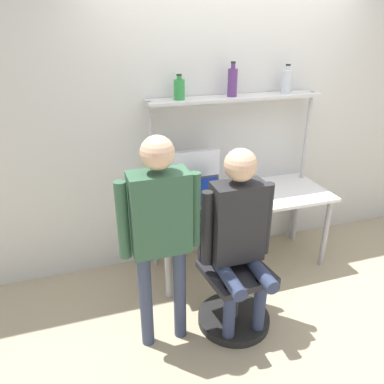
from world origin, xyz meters
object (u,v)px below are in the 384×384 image
(monitor, at_px, (189,172))
(cell_phone, at_px, (235,201))
(person_seated, at_px, (239,229))
(bottle_green, at_px, (179,89))
(office_chair, at_px, (232,288))
(person_standing, at_px, (160,222))
(bottle_purple, at_px, (232,82))
(bottle_clear, at_px, (287,81))
(laptop, at_px, (205,198))

(monitor, relative_size, cell_phone, 3.98)
(person_seated, xyz_separation_m, bottle_green, (-0.15, 0.94, 0.82))
(office_chair, distance_m, person_seated, 0.55)
(person_standing, distance_m, bottle_purple, 1.47)
(person_standing, height_order, bottle_green, bottle_green)
(office_chair, xyz_separation_m, bottle_purple, (0.32, 0.89, 1.41))
(cell_phone, bearing_deg, bottle_purple, 78.26)
(bottle_green, height_order, bottle_purple, bottle_purple)
(office_chair, bearing_deg, cell_phone, 66.25)
(bottle_green, xyz_separation_m, bottle_purple, (0.47, -0.00, 0.04))
(monitor, distance_m, office_chair, 1.06)
(monitor, relative_size, office_chair, 0.63)
(monitor, xyz_separation_m, cell_phone, (0.35, -0.23, -0.22))
(monitor, distance_m, person_seated, 0.89)
(monitor, xyz_separation_m, person_standing, (-0.47, -0.87, 0.03))
(cell_phone, distance_m, person_seated, 0.70)
(bottle_clear, bearing_deg, cell_phone, -153.13)
(monitor, relative_size, person_standing, 0.38)
(monitor, distance_m, person_standing, 0.98)
(laptop, xyz_separation_m, office_chair, (0.01, -0.62, -0.50))
(office_chair, height_order, person_seated, person_seated)
(person_standing, bearing_deg, bottle_green, 66.23)
(bottle_purple, bearing_deg, person_standing, -133.38)
(laptop, distance_m, office_chair, 0.79)
(laptop, xyz_separation_m, person_standing, (-0.54, -0.65, 0.19))
(bottle_purple, bearing_deg, office_chair, -109.95)
(monitor, relative_size, person_seated, 0.42)
(cell_phone, bearing_deg, person_seated, -111.78)
(monitor, bearing_deg, person_standing, -118.25)
(cell_phone, xyz_separation_m, bottle_purple, (0.06, 0.30, 0.97))
(laptop, distance_m, bottle_clear, 1.27)
(laptop, height_order, bottle_green, bottle_green)
(cell_phone, xyz_separation_m, bottle_clear, (0.59, 0.30, 0.95))
(cell_phone, xyz_separation_m, person_seated, (-0.26, -0.64, 0.11))
(bottle_purple, bearing_deg, monitor, -171.24)
(cell_phone, relative_size, office_chair, 0.16)
(person_seated, distance_m, bottle_clear, 1.52)
(person_seated, relative_size, person_standing, 0.91)
(bottle_green, bearing_deg, person_seated, -80.94)
(monitor, height_order, bottle_green, bottle_green)
(laptop, relative_size, bottle_green, 1.47)
(cell_phone, distance_m, office_chair, 0.78)
(person_standing, bearing_deg, office_chair, 3.84)
(office_chair, distance_m, bottle_clear, 1.86)
(laptop, distance_m, cell_phone, 0.28)
(bottle_purple, bearing_deg, bottle_clear, 0.00)
(cell_phone, relative_size, person_standing, 0.10)
(monitor, height_order, laptop, monitor)
(office_chair, xyz_separation_m, bottle_clear, (0.85, 0.89, 1.39))
(office_chair, relative_size, bottle_clear, 3.79)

